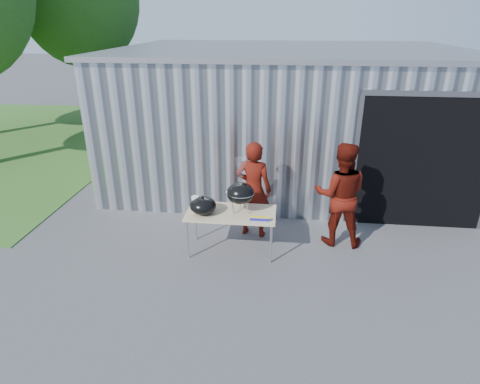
# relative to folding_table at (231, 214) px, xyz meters

# --- Properties ---
(ground) EXTENTS (80.00, 80.00, 0.00)m
(ground) POSITION_rel_folding_table_xyz_m (0.11, -0.37, -0.71)
(ground) COLOR #424245
(building) EXTENTS (8.20, 6.20, 3.10)m
(building) POSITION_rel_folding_table_xyz_m (1.02, 4.22, 0.83)
(building) COLOR silver
(building) RESTS_ON ground
(folding_table) EXTENTS (1.50, 0.75, 0.75)m
(folding_table) POSITION_rel_folding_table_xyz_m (0.00, 0.00, 0.00)
(folding_table) COLOR tan
(folding_table) RESTS_ON ground
(kettle_grill) EXTENTS (0.47, 0.47, 0.94)m
(kettle_grill) POSITION_rel_folding_table_xyz_m (0.16, 0.02, 0.46)
(kettle_grill) COLOR black
(kettle_grill) RESTS_ON folding_table
(grill_lid) EXTENTS (0.44, 0.44, 0.32)m
(grill_lid) POSITION_rel_folding_table_xyz_m (-0.45, -0.10, 0.18)
(grill_lid) COLOR black
(grill_lid) RESTS_ON folding_table
(paper_towels) EXTENTS (0.12, 0.12, 0.28)m
(paper_towels) POSITION_rel_folding_table_xyz_m (-0.59, -0.05, 0.18)
(paper_towels) COLOR white
(paper_towels) RESTS_ON folding_table
(white_tub) EXTENTS (0.20, 0.15, 0.10)m
(white_tub) POSITION_rel_folding_table_xyz_m (-0.55, 0.20, 0.09)
(white_tub) COLOR white
(white_tub) RESTS_ON folding_table
(foil_box) EXTENTS (0.32, 0.05, 0.06)m
(foil_box) POSITION_rel_folding_table_xyz_m (0.50, -0.25, 0.07)
(foil_box) COLOR #171797
(foil_box) RESTS_ON folding_table
(person_cook) EXTENTS (0.72, 0.54, 1.80)m
(person_cook) POSITION_rel_folding_table_xyz_m (0.33, 0.64, 0.19)
(person_cook) COLOR #480D06
(person_cook) RESTS_ON ground
(person_bystander) EXTENTS (0.95, 0.77, 1.87)m
(person_bystander) POSITION_rel_folding_table_xyz_m (1.84, 0.52, 0.22)
(person_bystander) COLOR #480D06
(person_bystander) RESTS_ON ground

